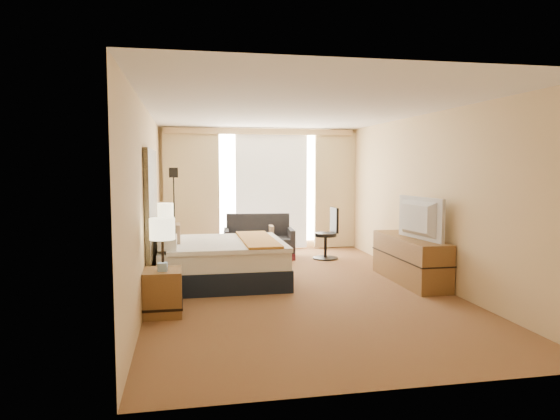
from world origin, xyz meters
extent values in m
cube|color=#521B17|center=(0.00, 0.00, 0.00)|extent=(4.20, 7.00, 0.02)
cube|color=silver|center=(0.00, 0.00, 2.60)|extent=(4.20, 7.00, 0.02)
cube|color=tan|center=(0.00, 3.50, 1.30)|extent=(4.20, 0.02, 2.60)
cube|color=tan|center=(0.00, -3.50, 1.30)|extent=(4.20, 0.02, 2.60)
cube|color=tan|center=(-2.10, 0.00, 1.30)|extent=(0.02, 7.00, 2.60)
cube|color=tan|center=(2.10, 0.00, 1.30)|extent=(0.02, 7.00, 2.60)
cube|color=black|center=(-2.06, 0.20, 1.28)|extent=(0.06, 1.85, 1.50)
cube|color=brown|center=(-1.87, -1.05, 0.28)|extent=(0.45, 0.52, 0.55)
cube|color=brown|center=(-1.87, 1.45, 0.28)|extent=(0.45, 0.52, 0.55)
cube|color=brown|center=(1.83, 0.00, 0.35)|extent=(0.50, 1.80, 0.70)
cube|color=silver|center=(0.25, 3.47, 1.32)|extent=(2.30, 0.02, 2.30)
cube|color=beige|center=(-1.45, 3.38, 1.27)|extent=(1.15, 0.09, 2.50)
cube|color=beige|center=(1.65, 3.38, 1.27)|extent=(0.90, 0.09, 2.50)
cube|color=silver|center=(0.25, 3.43, 1.27)|extent=(1.55, 0.04, 2.50)
cube|color=tan|center=(0.00, 3.34, 2.52)|extent=(4.00, 0.16, 0.12)
cube|color=black|center=(-1.05, 0.50, 0.16)|extent=(1.91, 1.72, 0.32)
cube|color=white|center=(-1.05, 0.50, 0.45)|extent=(1.86, 1.68, 0.27)
cube|color=white|center=(-0.98, 0.50, 0.61)|extent=(1.74, 1.74, 0.06)
cube|color=#BA7E2A|center=(-0.49, 0.50, 0.66)|extent=(0.50, 1.74, 0.04)
cube|color=white|center=(-1.84, 0.08, 0.73)|extent=(0.25, 0.71, 0.16)
cube|color=white|center=(-1.84, 0.91, 0.73)|extent=(0.25, 0.71, 0.16)
cube|color=beige|center=(-1.71, 0.50, 0.76)|extent=(0.09, 0.38, 0.33)
cube|color=#52171F|center=(-0.18, 2.45, 0.12)|extent=(1.42, 0.85, 0.24)
cube|color=#2D2D32|center=(-0.18, 2.40, 0.32)|extent=(1.31, 0.69, 0.16)
cube|color=#2D2D32|center=(-0.15, 2.74, 0.58)|extent=(1.27, 0.25, 0.53)
cube|color=#2D2D32|center=(-0.81, 2.51, 0.35)|extent=(0.16, 0.73, 0.44)
cube|color=#2D2D32|center=(0.45, 2.39, 0.35)|extent=(0.16, 0.73, 0.44)
cube|color=beige|center=(0.06, 2.38, 0.49)|extent=(0.11, 0.35, 0.31)
cube|color=black|center=(-1.79, 2.33, 0.01)|extent=(0.22, 0.22, 0.02)
cylinder|color=black|center=(-1.79, 2.33, 0.81)|extent=(0.03, 0.03, 1.58)
cube|color=black|center=(-1.79, 2.33, 1.68)|extent=(0.16, 0.16, 0.18)
cylinder|color=black|center=(1.08, 2.10, 0.01)|extent=(0.48, 0.48, 0.03)
cylinder|color=black|center=(1.08, 2.10, 0.25)|extent=(0.06, 0.06, 0.44)
cylinder|color=black|center=(1.08, 2.10, 0.48)|extent=(0.43, 0.43, 0.07)
cube|color=black|center=(1.25, 2.11, 0.76)|extent=(0.06, 0.39, 0.48)
cube|color=black|center=(-1.86, -1.09, 0.57)|extent=(0.11, 0.11, 0.04)
cylinder|color=black|center=(-1.86, -1.09, 0.78)|extent=(0.03, 0.03, 0.37)
cylinder|color=beige|center=(-1.86, -1.09, 1.05)|extent=(0.30, 0.30, 0.26)
cube|color=black|center=(-1.93, 1.39, 0.57)|extent=(0.11, 0.11, 0.04)
cylinder|color=black|center=(-1.93, 1.39, 0.78)|extent=(0.03, 0.03, 0.37)
cylinder|color=beige|center=(-1.93, 1.39, 1.05)|extent=(0.30, 0.30, 0.26)
cube|color=#8FB3DD|center=(-1.86, -1.13, 0.60)|extent=(0.12, 0.12, 0.10)
cube|color=black|center=(-1.85, 1.29, 0.59)|extent=(0.22, 0.20, 0.07)
imported|color=black|center=(1.78, -0.22, 1.02)|extent=(0.29, 1.11, 0.64)
camera|label=1|loc=(-1.60, -7.13, 1.79)|focal=32.00mm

